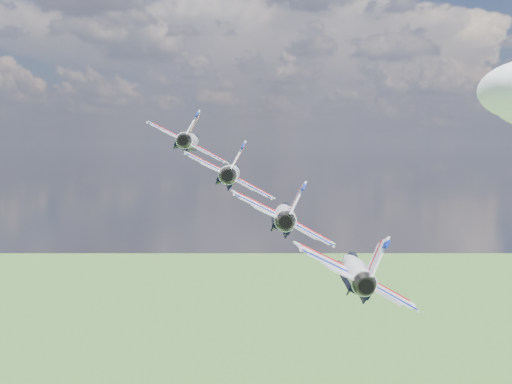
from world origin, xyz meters
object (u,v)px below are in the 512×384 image
(jet_0, at_px, (190,141))
(jet_2, at_px, (284,214))
(jet_1, at_px, (231,173))
(jet_3, at_px, (354,269))

(jet_0, bearing_deg, jet_2, -60.41)
(jet_1, distance_m, jet_2, 10.65)
(jet_0, xyz_separation_m, jet_3, (21.70, -21.40, -9.57))
(jet_0, xyz_separation_m, jet_2, (14.47, -14.27, -6.38))
(jet_2, relative_size, jet_3, 1.00)
(jet_1, xyz_separation_m, jet_3, (14.47, -14.27, -6.38))
(jet_3, bearing_deg, jet_2, 119.59)
(jet_1, distance_m, jet_3, 21.30)
(jet_0, relative_size, jet_3, 1.00)
(jet_0, distance_m, jet_1, 10.65)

